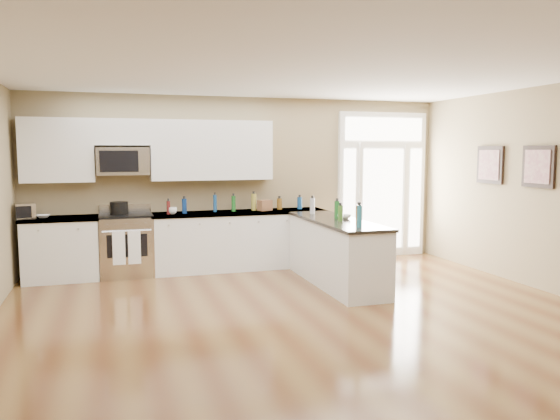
% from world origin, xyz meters
% --- Properties ---
extents(ground, '(8.00, 8.00, 0.00)m').
position_xyz_m(ground, '(0.00, 0.00, 0.00)').
color(ground, '#553118').
extents(room_shell, '(8.00, 8.00, 8.00)m').
position_xyz_m(room_shell, '(0.00, 0.00, 1.71)').
color(room_shell, '#91805C').
rests_on(room_shell, ground).
extents(back_cabinet_left, '(1.10, 0.66, 0.94)m').
position_xyz_m(back_cabinet_left, '(-2.87, 3.69, 0.44)').
color(back_cabinet_left, silver).
rests_on(back_cabinet_left, ground).
extents(back_cabinet_right, '(2.85, 0.66, 0.94)m').
position_xyz_m(back_cabinet_right, '(-0.16, 3.69, 0.44)').
color(back_cabinet_right, silver).
rests_on(back_cabinet_right, ground).
extents(peninsula_cabinet, '(0.69, 2.32, 0.94)m').
position_xyz_m(peninsula_cabinet, '(0.93, 2.24, 0.43)').
color(peninsula_cabinet, silver).
rests_on(peninsula_cabinet, ground).
extents(upper_cabinet_left, '(1.04, 0.33, 0.95)m').
position_xyz_m(upper_cabinet_left, '(-2.88, 3.83, 1.93)').
color(upper_cabinet_left, silver).
rests_on(upper_cabinet_left, room_shell).
extents(upper_cabinet_right, '(1.94, 0.33, 0.95)m').
position_xyz_m(upper_cabinet_right, '(-0.57, 3.83, 1.93)').
color(upper_cabinet_right, silver).
rests_on(upper_cabinet_right, room_shell).
extents(upper_cabinet_short, '(0.82, 0.33, 0.40)m').
position_xyz_m(upper_cabinet_short, '(-1.95, 3.83, 2.20)').
color(upper_cabinet_short, silver).
rests_on(upper_cabinet_short, room_shell).
extents(microwave, '(0.78, 0.41, 0.42)m').
position_xyz_m(microwave, '(-1.95, 3.80, 1.76)').
color(microwave, silver).
rests_on(microwave, room_shell).
extents(entry_door, '(1.70, 0.10, 2.60)m').
position_xyz_m(entry_door, '(2.55, 3.95, 1.30)').
color(entry_door, white).
rests_on(entry_door, ground).
extents(wall_art_near, '(0.05, 0.58, 0.58)m').
position_xyz_m(wall_art_near, '(3.47, 2.20, 1.70)').
color(wall_art_near, black).
rests_on(wall_art_near, room_shell).
extents(wall_art_far, '(0.05, 0.58, 0.58)m').
position_xyz_m(wall_art_far, '(3.47, 1.20, 1.70)').
color(wall_art_far, black).
rests_on(wall_art_far, room_shell).
extents(kitchen_range, '(0.79, 0.70, 1.08)m').
position_xyz_m(kitchen_range, '(-1.94, 3.69, 0.48)').
color(kitchen_range, silver).
rests_on(kitchen_range, ground).
extents(stockpot, '(0.27, 0.27, 0.21)m').
position_xyz_m(stockpot, '(-2.03, 3.72, 1.05)').
color(stockpot, black).
rests_on(stockpot, kitchen_range).
extents(toaster_oven, '(0.31, 0.27, 0.23)m').
position_xyz_m(toaster_oven, '(-3.33, 3.63, 1.05)').
color(toaster_oven, silver).
rests_on(toaster_oven, back_cabinet_left).
extents(cardboard_box, '(0.25, 0.21, 0.17)m').
position_xyz_m(cardboard_box, '(0.27, 3.69, 1.03)').
color(cardboard_box, brown).
rests_on(cardboard_box, back_cabinet_right).
extents(bowl_left, '(0.21, 0.21, 0.05)m').
position_xyz_m(bowl_left, '(-3.10, 3.70, 0.96)').
color(bowl_left, white).
rests_on(bowl_left, back_cabinet_left).
extents(bowl_peninsula, '(0.22, 0.22, 0.06)m').
position_xyz_m(bowl_peninsula, '(1.06, 2.28, 0.97)').
color(bowl_peninsula, white).
rests_on(bowl_peninsula, peninsula_cabinet).
extents(cup_counter, '(0.16, 0.16, 0.11)m').
position_xyz_m(cup_counter, '(-1.24, 3.61, 0.99)').
color(cup_counter, white).
rests_on(cup_counter, back_cabinet_right).
extents(counter_bottles, '(2.38, 2.45, 0.28)m').
position_xyz_m(counter_bottles, '(0.35, 3.04, 1.06)').
color(counter_bottles, '#19591E').
rests_on(counter_bottles, back_cabinet_right).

